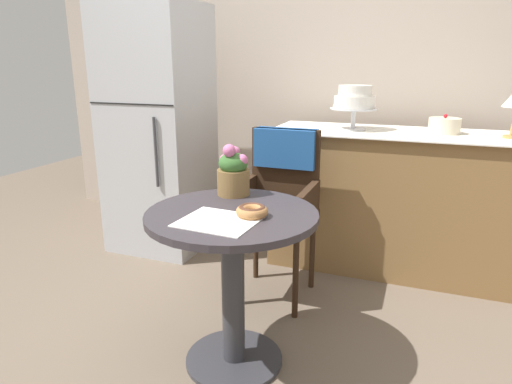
{
  "coord_description": "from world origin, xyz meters",
  "views": [
    {
      "loc": [
        0.72,
        -1.6,
        1.31
      ],
      "look_at": [
        0.05,
        0.15,
        0.77
      ],
      "focal_mm": 31.37,
      "sensor_mm": 36.0,
      "label": 1
    }
  ],
  "objects": [
    {
      "name": "back_wall",
      "position": [
        0.0,
        1.85,
        1.35
      ],
      "size": [
        4.8,
        0.1,
        2.7
      ],
      "primitive_type": "cube",
      "color": "#B2A393",
      "rests_on": "ground"
    },
    {
      "name": "wicker_chair",
      "position": [
        -0.02,
        0.73,
        0.64
      ],
      "size": [
        0.42,
        0.45,
        0.95
      ],
      "rotation": [
        0.0,
        0.0,
        0.06
      ],
      "color": "#332114",
      "rests_on": "ground"
    },
    {
      "name": "ground_plane",
      "position": [
        0.0,
        0.0,
        0.0
      ],
      "size": [
        8.0,
        8.0,
        0.0
      ],
      "primitive_type": "plane",
      "color": "#6B5B4C"
    },
    {
      "name": "cafe_table",
      "position": [
        0.0,
        0.0,
        0.51
      ],
      "size": [
        0.72,
        0.72,
        0.72
      ],
      "color": "#332D33",
      "rests_on": "ground"
    },
    {
      "name": "tiered_cake_stand",
      "position": [
        0.28,
        1.3,
        1.09
      ],
      "size": [
        0.3,
        0.3,
        0.28
      ],
      "color": "silver",
      "rests_on": "display_counter"
    },
    {
      "name": "flower_vase",
      "position": [
        -0.09,
        0.23,
        0.83
      ],
      "size": [
        0.15,
        0.15,
        0.24
      ],
      "color": "brown",
      "rests_on": "cafe_table"
    },
    {
      "name": "paper_napkin",
      "position": [
        -0.0,
        -0.13,
        0.72
      ],
      "size": [
        0.31,
        0.28,
        0.0
      ],
      "primitive_type": "cube",
      "rotation": [
        0.0,
        0.0,
        -0.06
      ],
      "color": "white",
      "rests_on": "cafe_table"
    },
    {
      "name": "round_layer_cake",
      "position": [
        0.82,
        1.34,
        0.95
      ],
      "size": [
        0.19,
        0.19,
        0.12
      ],
      "color": "beige",
      "rests_on": "display_counter"
    },
    {
      "name": "donut_front",
      "position": [
        0.1,
        -0.03,
        0.75
      ],
      "size": [
        0.13,
        0.13,
        0.05
      ],
      "color": "#AD7542",
      "rests_on": "cafe_table"
    },
    {
      "name": "refrigerator",
      "position": [
        -1.05,
        1.1,
        0.85
      ],
      "size": [
        0.64,
        0.63,
        1.7
      ],
      "color": "#B7BABF",
      "rests_on": "ground"
    },
    {
      "name": "display_counter",
      "position": [
        0.55,
        1.3,
        0.45
      ],
      "size": [
        1.56,
        0.62,
        0.9
      ],
      "color": "olive",
      "rests_on": "ground"
    }
  ]
}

